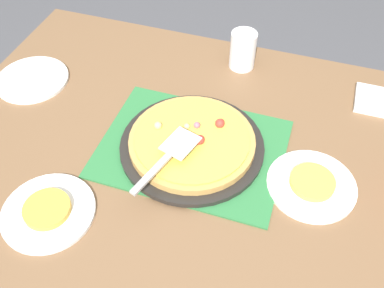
# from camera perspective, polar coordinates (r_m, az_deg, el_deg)

# --- Properties ---
(ground_plane) EXTENTS (8.00, 8.00, 0.00)m
(ground_plane) POSITION_cam_1_polar(r_m,az_deg,el_deg) (1.77, -0.00, -16.73)
(ground_plane) COLOR #4C4C51
(dining_table) EXTENTS (1.40, 1.00, 0.75)m
(dining_table) POSITION_cam_1_polar(r_m,az_deg,el_deg) (1.22, -0.00, -4.02)
(dining_table) COLOR brown
(dining_table) RESTS_ON ground_plane
(placemat) EXTENTS (0.48, 0.36, 0.01)m
(placemat) POSITION_cam_1_polar(r_m,az_deg,el_deg) (1.14, -0.00, -0.57)
(placemat) COLOR #2D753D
(placemat) RESTS_ON dining_table
(pizza_pan) EXTENTS (0.38, 0.38, 0.01)m
(pizza_pan) POSITION_cam_1_polar(r_m,az_deg,el_deg) (1.13, -0.00, -0.24)
(pizza_pan) COLOR black
(pizza_pan) RESTS_ON placemat
(pizza) EXTENTS (0.33, 0.33, 0.05)m
(pizza) POSITION_cam_1_polar(r_m,az_deg,el_deg) (1.11, 0.01, 0.46)
(pizza) COLOR tan
(pizza) RESTS_ON pizza_pan
(plate_near_left) EXTENTS (0.22, 0.22, 0.01)m
(plate_near_left) POSITION_cam_1_polar(r_m,az_deg,el_deg) (1.10, 15.59, -5.28)
(plate_near_left) COLOR white
(plate_near_left) RESTS_ON dining_table
(plate_far_right) EXTENTS (0.22, 0.22, 0.01)m
(plate_far_right) POSITION_cam_1_polar(r_m,az_deg,el_deg) (1.07, -18.56, -8.56)
(plate_far_right) COLOR white
(plate_far_right) RESTS_ON dining_table
(plate_side) EXTENTS (0.22, 0.22, 0.01)m
(plate_side) POSITION_cam_1_polar(r_m,az_deg,el_deg) (1.42, -20.47, 8.06)
(plate_side) COLOR white
(plate_side) RESTS_ON dining_table
(served_slice_left) EXTENTS (0.11, 0.11, 0.02)m
(served_slice_left) POSITION_cam_1_polar(r_m,az_deg,el_deg) (1.09, 15.72, -4.88)
(served_slice_left) COLOR #EAB747
(served_slice_left) RESTS_ON plate_near_left
(served_slice_right) EXTENTS (0.11, 0.11, 0.02)m
(served_slice_right) POSITION_cam_1_polar(r_m,az_deg,el_deg) (1.06, -18.73, -8.18)
(served_slice_right) COLOR gold
(served_slice_right) RESTS_ON plate_far_right
(cup_far) EXTENTS (0.08, 0.08, 0.12)m
(cup_far) POSITION_cam_1_polar(r_m,az_deg,el_deg) (1.37, 6.78, 12.29)
(cup_far) COLOR white
(cup_far) RESTS_ON dining_table
(pizza_server) EXTENTS (0.11, 0.23, 0.01)m
(pizza_server) POSITION_cam_1_polar(r_m,az_deg,el_deg) (1.04, -3.10, -1.52)
(pizza_server) COLOR silver
(pizza_server) RESTS_ON pizza
(napkin_stack) EXTENTS (0.12, 0.12, 0.02)m
(napkin_stack) POSITION_cam_1_polar(r_m,az_deg,el_deg) (1.37, 23.29, 5.29)
(napkin_stack) COLOR white
(napkin_stack) RESTS_ON dining_table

